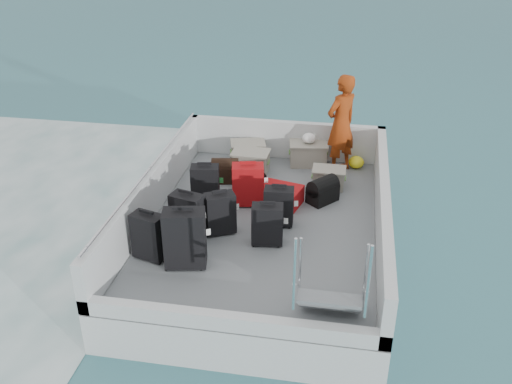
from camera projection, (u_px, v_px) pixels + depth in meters
ground at (263, 256)px, 8.88m from camera, size 160.00×160.00×0.00m
ferry_hull at (264, 239)px, 8.74m from camera, size 3.60×5.00×0.60m
deck at (264, 222)px, 8.60m from camera, size 3.30×4.70×0.02m
deck_fittings at (284, 212)px, 8.09m from camera, size 3.60×5.00×0.90m
suitcase_0 at (149, 237)px, 7.58m from camera, size 0.48×0.36×0.67m
suitcase_1 at (188, 216)px, 8.06m from camera, size 0.51×0.37×0.68m
suitcase_2 at (205, 185)px, 8.99m from camera, size 0.47×0.33×0.63m
suitcase_3 at (185, 239)px, 7.39m from camera, size 0.59×0.41×0.82m
suitcase_4 at (220, 214)px, 8.17m from camera, size 0.49×0.41×0.63m
suitcase_5 at (248, 185)px, 8.92m from camera, size 0.54×0.38×0.68m
suitcase_6 at (267, 225)px, 7.92m from camera, size 0.46×0.31×0.60m
suitcase_7 at (279, 207)px, 8.38m from camera, size 0.44×0.27×0.60m
suitcase_8 at (278, 195)px, 9.04m from camera, size 0.83×0.66×0.29m
duffel_0 at (225, 172)px, 9.74m from camera, size 0.50×0.37×0.32m
duffel_1 at (252, 182)px, 9.40m from camera, size 0.51×0.50×0.32m
duffel_2 at (323, 192)px, 9.08m from camera, size 0.54×0.56×0.32m
crate_0 at (248, 153)px, 10.44m from camera, size 0.67×0.54×0.35m
crate_1 at (251, 163)px, 10.04m from camera, size 0.62×0.44×0.36m
crate_2 at (308, 154)px, 10.34m from camera, size 0.70×0.53×0.39m
crate_3 at (329, 179)px, 9.54m from camera, size 0.51×0.36×0.31m
yellow_bag at (356, 162)px, 10.23m from camera, size 0.28×0.26×0.22m
white_bag at (309, 140)px, 10.20m from camera, size 0.24×0.24×0.18m
passenger at (341, 124)px, 9.80m from camera, size 0.74×0.76×1.75m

